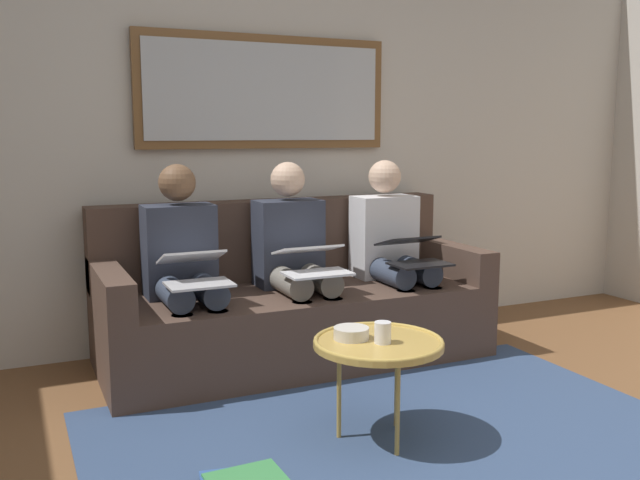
% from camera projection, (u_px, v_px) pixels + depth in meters
% --- Properties ---
extents(wall_rear, '(6.00, 0.12, 2.60)m').
position_uv_depth(wall_rear, '(261.00, 134.00, 4.34)').
color(wall_rear, beige).
rests_on(wall_rear, ground_plane).
extents(area_rug, '(2.60, 1.80, 0.01)m').
position_uv_depth(area_rug, '(402.00, 439.00, 2.97)').
color(area_rug, '#33476B').
rests_on(area_rug, ground_plane).
extents(couch, '(2.20, 0.90, 0.90)m').
position_uv_depth(couch, '(291.00, 304.00, 4.06)').
color(couch, '#4C382D').
rests_on(couch, ground_plane).
extents(framed_mirror, '(1.59, 0.05, 0.68)m').
position_uv_depth(framed_mirror, '(266.00, 92.00, 4.22)').
color(framed_mirror, brown).
extents(coffee_table, '(0.55, 0.55, 0.45)m').
position_uv_depth(coffee_table, '(378.00, 344.00, 2.91)').
color(coffee_table, tan).
rests_on(coffee_table, ground_plane).
extents(cup, '(0.07, 0.07, 0.09)m').
position_uv_depth(cup, '(383.00, 333.00, 2.87)').
color(cup, silver).
rests_on(cup, coffee_table).
extents(bowl, '(0.15, 0.15, 0.05)m').
position_uv_depth(bowl, '(351.00, 333.00, 2.93)').
color(bowl, beige).
rests_on(bowl, coffee_table).
extents(person_left, '(0.38, 0.58, 1.14)m').
position_uv_depth(person_left, '(392.00, 248.00, 4.21)').
color(person_left, silver).
rests_on(person_left, couch).
extents(laptop_black, '(0.33, 0.36, 0.16)m').
position_uv_depth(laptop_black, '(413.00, 251.00, 4.00)').
color(laptop_black, black).
extents(person_middle, '(0.38, 0.58, 1.14)m').
position_uv_depth(person_middle, '(295.00, 256.00, 3.95)').
color(person_middle, '#2D3342').
rests_on(person_middle, couch).
extents(laptop_white, '(0.35, 0.34, 0.15)m').
position_uv_depth(laptop_white, '(312.00, 260.00, 3.73)').
color(laptop_white, white).
extents(person_right, '(0.38, 0.58, 1.14)m').
position_uv_depth(person_right, '(184.00, 265.00, 3.69)').
color(person_right, '#2D3342').
rests_on(person_right, couch).
extents(laptop_silver, '(0.32, 0.37, 0.16)m').
position_uv_depth(laptop_silver, '(195.00, 269.00, 3.48)').
color(laptop_silver, silver).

